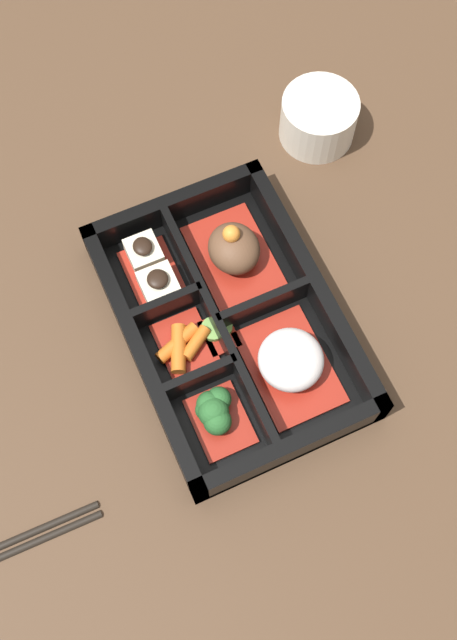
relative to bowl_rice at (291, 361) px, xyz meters
The scene contains 10 objects.
ground_plane 0.08m from the bowl_rice, 151.39° to the right, with size 3.00×3.00×0.00m, color #4C3523.
bento_base 0.08m from the bowl_rice, 151.39° to the right, with size 0.29×0.20×0.01m.
bento_rim 0.07m from the bowl_rice, 149.28° to the right, with size 0.29×0.20×0.04m.
bowl_stew 0.13m from the bowl_rice, behind, with size 0.11×0.07×0.06m.
bowl_rice is the anchor object (origin of this frame).
bowl_tofu 0.17m from the bowl_rice, 150.64° to the right, with size 0.07×0.05×0.03m.
bowl_carrots 0.10m from the bowl_rice, 125.37° to the right, with size 0.06×0.06×0.02m.
bowl_greens 0.09m from the bowl_rice, 80.36° to the right, with size 0.06×0.05×0.03m.
bowl_pickles 0.08m from the bowl_rice, 141.70° to the right, with size 0.04×0.03×0.01m.
tea_cup 0.28m from the bowl_rice, 147.66° to the left, with size 0.08×0.08×0.05m.
Camera 1 is at (0.25, -0.11, 0.69)m, focal length 42.00 mm.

